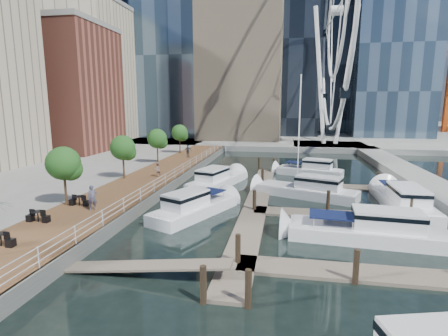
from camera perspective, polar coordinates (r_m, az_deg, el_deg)
ground at (r=22.38m, az=-4.83°, el=-12.74°), size 520.00×520.00×0.00m
boardwalk at (r=38.62m, az=-12.08°, el=-2.23°), size 6.00×60.00×1.00m
seawall at (r=37.61m, az=-7.84°, el=-2.44°), size 0.25×60.00×1.00m
land_far at (r=122.27m, az=7.57°, el=6.40°), size 200.00×114.00×1.00m
breakwater at (r=43.26m, az=29.60°, el=-2.03°), size 4.00×60.00×1.00m
pier at (r=72.85m, az=16.81°, el=3.40°), size 14.00×12.00×1.00m
railing at (r=37.42m, az=-8.02°, el=-0.90°), size 0.10×60.00×1.05m
floating_docks at (r=31.08m, az=14.50°, el=-5.42°), size 16.00×34.00×2.60m
midrise_condos at (r=60.99m, az=-30.59°, el=13.33°), size 19.00×67.00×28.00m
ferris_wheel at (r=74.39m, az=17.92°, el=23.22°), size 5.80×45.60×47.80m
street_trees at (r=38.07m, az=-16.22°, el=3.19°), size 2.60×42.60×4.60m
cafe_tables at (r=24.97m, az=-30.20°, el=-8.33°), size 2.50×13.70×0.74m
yacht_foreground at (r=25.11m, az=22.14°, el=-10.87°), size 11.04×3.74×2.15m
pedestrian_near at (r=27.76m, az=-20.70°, el=-4.57°), size 0.81×0.77×1.87m
pedestrian_mid at (r=38.64m, az=-10.84°, el=-0.23°), size 0.96×0.98×1.59m
pedestrian_far at (r=51.99m, az=-5.89°, el=2.77°), size 1.13×0.50×1.90m
moored_yachts at (r=32.99m, az=12.49°, el=-5.30°), size 21.71×38.81×11.50m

